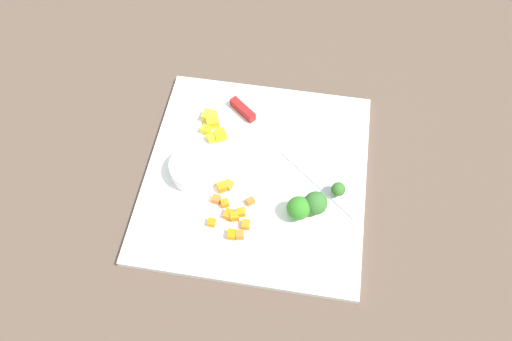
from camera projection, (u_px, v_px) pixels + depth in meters
ground_plane at (256, 177)px, 0.91m from camera, size 4.00×4.00×0.00m
cutting_board at (256, 175)px, 0.90m from camera, size 0.41×0.39×0.01m
prep_bowl at (195, 168)px, 0.89m from camera, size 0.09×0.09×0.03m
chef_knife at (272, 137)px, 0.93m from camera, size 0.22×0.27×0.02m
carrot_dice_0 at (225, 203)px, 0.86m from camera, size 0.02×0.02×0.01m
carrot_dice_1 at (212, 222)px, 0.84m from camera, size 0.01×0.01×0.01m
carrot_dice_2 at (252, 201)px, 0.86m from camera, size 0.02×0.02×0.01m
carrot_dice_3 at (222, 187)px, 0.88m from camera, size 0.02×0.02×0.01m
carrot_dice_4 at (234, 217)px, 0.85m from camera, size 0.02×0.02×0.01m
carrot_dice_5 at (228, 185)px, 0.88m from camera, size 0.02×0.02×0.01m
carrot_dice_6 at (241, 212)px, 0.85m from camera, size 0.02×0.02×0.01m
carrot_dice_7 at (216, 199)px, 0.86m from camera, size 0.02×0.02×0.01m
carrot_dice_8 at (240, 235)px, 0.83m from camera, size 0.02×0.02×0.01m
carrot_dice_9 at (232, 234)px, 0.83m from camera, size 0.02×0.01×0.01m
carrot_dice_10 at (245, 224)px, 0.84m from camera, size 0.02×0.01×0.01m
carrot_dice_11 at (228, 214)px, 0.85m from camera, size 0.02×0.02×0.01m
pepper_dice_0 at (213, 122)px, 0.95m from camera, size 0.03×0.03×0.02m
pepper_dice_1 at (206, 130)px, 0.94m from camera, size 0.02×0.02×0.01m
pepper_dice_2 at (220, 135)px, 0.93m from camera, size 0.03×0.03×0.02m
pepper_dice_3 at (209, 116)px, 0.96m from camera, size 0.02×0.03×0.02m
pepper_dice_4 at (211, 138)px, 0.93m from camera, size 0.02×0.02×0.01m
broccoli_floret_0 at (316, 203)px, 0.84m from camera, size 0.04×0.04×0.04m
broccoli_floret_1 at (299, 208)px, 0.84m from camera, size 0.04×0.04×0.04m
broccoli_floret_2 at (338, 189)px, 0.86m from camera, size 0.02×0.02×0.03m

